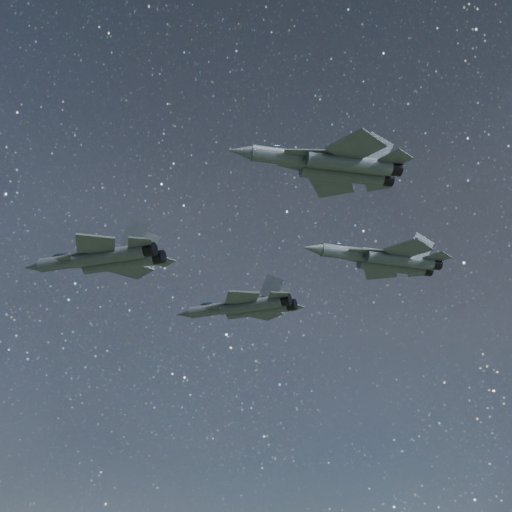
{
  "coord_description": "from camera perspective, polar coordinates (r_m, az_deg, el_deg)",
  "views": [
    {
      "loc": [
        -1.7,
        -63.15,
        126.6
      ],
      "look_at": [
        -3.41,
        4.07,
        156.55
      ],
      "focal_mm": 42.0,
      "sensor_mm": 36.0,
      "label": 1
    }
  ],
  "objects": [
    {
      "name": "jet_right",
      "position": [
        60.17,
        7.22,
        8.64
      ],
      "size": [
        18.17,
        12.39,
        4.56
      ],
      "rotation": [
        0.0,
        0.0,
        0.24
      ],
      "color": "#394247"
    },
    {
      "name": "jet_lead",
      "position": [
        72.77,
        -14.34,
        -0.22
      ],
      "size": [
        19.51,
        13.15,
        4.92
      ],
      "rotation": [
        0.0,
        0.0,
        -0.29
      ],
      "color": "#394247"
    },
    {
      "name": "jet_slot",
      "position": [
        77.99,
        12.15,
        -0.29
      ],
      "size": [
        19.24,
        12.94,
        4.86
      ],
      "rotation": [
        0.0,
        0.0,
        0.31
      ],
      "color": "#394247"
    },
    {
      "name": "jet_left",
      "position": [
        89.06,
        -1.09,
        -4.85
      ],
      "size": [
        20.02,
        13.25,
        5.11
      ],
      "rotation": [
        0.0,
        0.0,
        -0.38
      ],
      "color": "#394247"
    }
  ]
}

